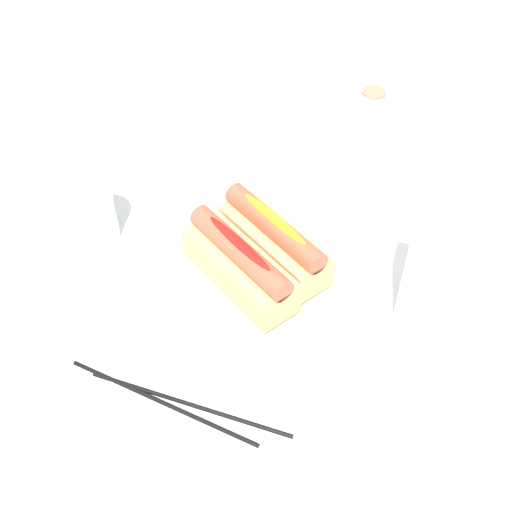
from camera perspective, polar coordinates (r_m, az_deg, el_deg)
ground_plane at (r=0.77m, az=-0.39°, el=-2.65°), size 2.40×2.40×0.00m
serving_bowl at (r=0.76m, az=-0.00°, el=-1.87°), size 0.27×0.27×0.03m
hotdog_front at (r=0.71m, az=-1.62°, el=-0.63°), size 0.16×0.10×0.06m
hotdog_back at (r=0.74m, az=1.56°, el=1.46°), size 0.16×0.10×0.06m
water_glass at (r=0.83m, az=-14.51°, el=3.55°), size 0.07×0.07×0.09m
paper_towel_roll at (r=0.90m, az=9.75°, el=10.30°), size 0.11×0.11×0.13m
napkin_box at (r=0.72m, az=17.27°, el=-1.38°), size 0.12×0.07×0.15m
chopstick_near at (r=0.68m, az=-5.84°, el=-12.69°), size 0.22×0.04×0.01m
chopstick_far at (r=0.69m, az=-8.54°, el=-12.30°), size 0.22×0.02×0.01m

